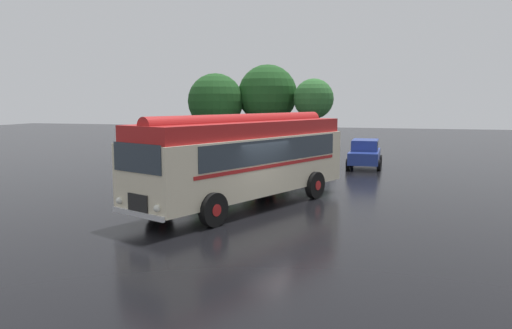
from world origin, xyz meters
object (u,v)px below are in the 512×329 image
object	(u,v)px
car_near_left	(268,152)
box_van	(227,142)
car_mid_left	(313,153)
vintage_bus	(245,156)
car_mid_right	(365,153)

from	to	relation	value
car_near_left	box_van	world-z (taller)	box_van
car_mid_left	box_van	distance (m)	5.84
car_near_left	car_mid_left	world-z (taller)	same
vintage_bus	box_van	xyz separation A→B (m)	(-5.16, 12.66, -0.53)
car_near_left	car_mid_left	distance (m)	2.84
vintage_bus	box_van	distance (m)	13.68
vintage_bus	car_mid_right	distance (m)	13.31
vintage_bus	car_mid_right	world-z (taller)	vintage_bus
vintage_bus	car_mid_right	xyz separation A→B (m)	(3.60, 12.77, -1.05)
car_mid_left	car_mid_right	xyz separation A→B (m)	(2.99, 0.83, 0.00)
vintage_bus	car_mid_left	xyz separation A→B (m)	(0.61, 11.95, -1.05)
car_mid_left	box_van	xyz separation A→B (m)	(-5.77, 0.71, 0.52)
car_mid_right	box_van	size ratio (longest dim) A/B	0.71
car_mid_left	car_near_left	bearing A→B (deg)	178.61
car_near_left	box_van	xyz separation A→B (m)	(-2.93, 0.64, 0.52)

